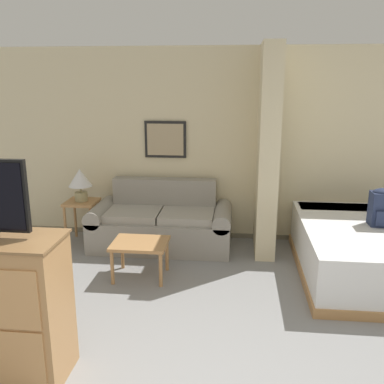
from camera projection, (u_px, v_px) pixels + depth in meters
name	position (u px, v px, depth m)	size (l,w,h in m)	color
wall_back	(228.00, 146.00, 5.83)	(7.06, 0.16, 2.60)	beige
wall_partition_pillar	(267.00, 152.00, 5.32)	(0.24, 0.82, 2.60)	beige
couch	(162.00, 224.00, 5.70)	(1.86, 0.84, 0.86)	gray
coffee_table	(140.00, 247.00, 4.77)	(0.61, 0.50, 0.42)	#B27F4C
side_table	(82.00, 209.00, 5.80)	(0.42, 0.42, 0.59)	#B27F4C
table_lamp	(80.00, 180.00, 5.70)	(0.31, 0.31, 0.44)	tan
bed	(376.00, 251.00, 4.83)	(1.70, 2.03, 0.58)	#B27F4C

